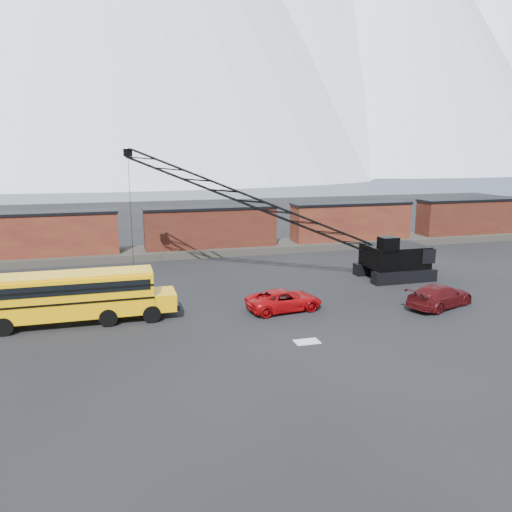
{
  "coord_description": "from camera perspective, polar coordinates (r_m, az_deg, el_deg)",
  "views": [
    {
      "loc": [
        -9.44,
        -28.55,
        10.47
      ],
      "look_at": [
        0.24,
        5.54,
        3.0
      ],
      "focal_mm": 35.0,
      "sensor_mm": 36.0,
      "label": 1
    }
  ],
  "objects": [
    {
      "name": "boxcar_west_near",
      "position": [
        51.55,
        -22.98,
        2.36
      ],
      "size": [
        13.7,
        3.1,
        4.17
      ],
      "color": "#481714",
      "rests_on": "gravel_berm"
    },
    {
      "name": "crawler_crane",
      "position": [
        40.63,
        0.21,
        5.96
      ],
      "size": [
        24.33,
        8.12,
        10.85
      ],
      "color": "black",
      "rests_on": "ground"
    },
    {
      "name": "ground",
      "position": [
        31.84,
        2.33,
        -7.3
      ],
      "size": [
        160.0,
        160.0,
        0.0
      ],
      "primitive_type": "plane",
      "color": "black",
      "rests_on": "ground"
    },
    {
      "name": "red_pickup",
      "position": [
        33.5,
        3.25,
        -5.05
      ],
      "size": [
        5.38,
        2.96,
        1.43
      ],
      "primitive_type": "imported",
      "rotation": [
        0.0,
        0.0,
        1.69
      ],
      "color": "#B0080C",
      "rests_on": "ground"
    },
    {
      "name": "snow_patch",
      "position": [
        28.48,
        5.85,
        -9.71
      ],
      "size": [
        1.4,
        0.9,
        0.02
      ],
      "primitive_type": "cube",
      "color": "silver",
      "rests_on": "ground"
    },
    {
      "name": "boxcar_east_near",
      "position": [
        57.11,
        10.79,
        3.94
      ],
      "size": [
        13.7,
        3.1,
        4.17
      ],
      "color": "#481714",
      "rests_on": "gravel_berm"
    },
    {
      "name": "gravel_berm",
      "position": [
        52.41,
        -5.17,
        0.72
      ],
      "size": [
        120.0,
        5.0,
        0.7
      ],
      "primitive_type": "cube",
      "color": "#413C35",
      "rests_on": "ground"
    },
    {
      "name": "maroon_suv",
      "position": [
        36.39,
        20.27,
        -4.28
      ],
      "size": [
        5.88,
        4.02,
        1.58
      ],
      "primitive_type": "imported",
      "rotation": [
        0.0,
        0.0,
        1.94
      ],
      "color": "#490D0F",
      "rests_on": "ground"
    },
    {
      "name": "school_bus",
      "position": [
        32.65,
        -19.91,
        -4.24
      ],
      "size": [
        11.65,
        2.65,
        3.19
      ],
      "color": "#F2A905",
      "rests_on": "ground"
    },
    {
      "name": "mountain_ridge",
      "position": [
        322.35,
        -14.02,
        26.34
      ],
      "size": [
        800.0,
        340.0,
        240.0
      ],
      "color": "white",
      "rests_on": "ground"
    },
    {
      "name": "boxcar_east_far",
      "position": [
        65.82,
        23.39,
        4.21
      ],
      "size": [
        13.7,
        3.1,
        4.17
      ],
      "color": "#4D2115",
      "rests_on": "gravel_berm"
    },
    {
      "name": "boxcar_mid",
      "position": [
        52.0,
        -5.22,
        3.33
      ],
      "size": [
        13.7,
        3.1,
        4.17
      ],
      "color": "#4D2115",
      "rests_on": "gravel_berm"
    }
  ]
}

